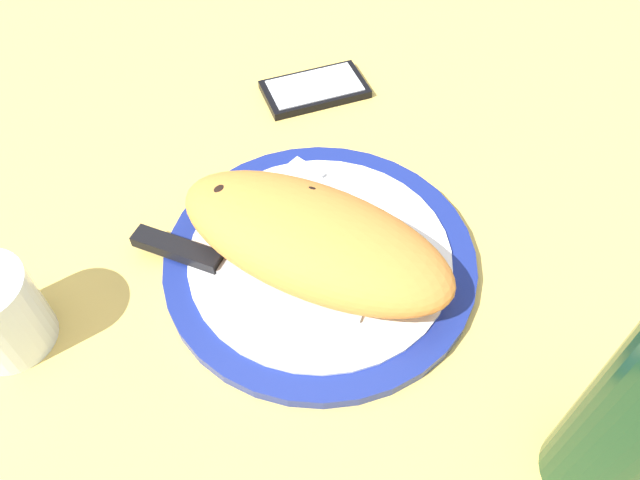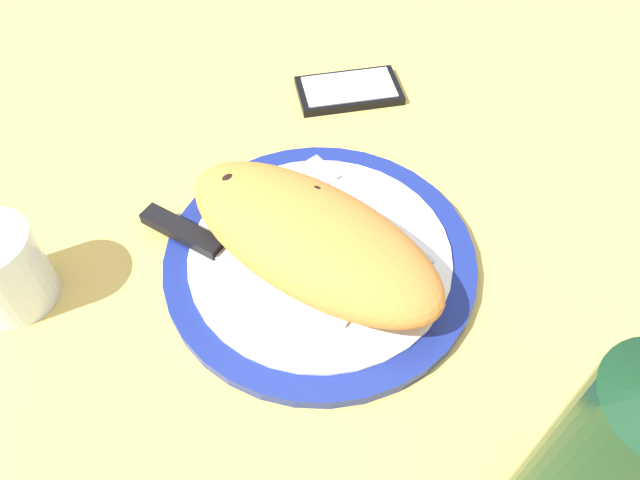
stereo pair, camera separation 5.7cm
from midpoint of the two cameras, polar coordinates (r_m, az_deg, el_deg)
The scene contains 6 objects.
ground_plane at distance 60.68cm, azimuth -2.67°, elevation -3.12°, with size 150.00×150.00×3.00cm, color #DBB756.
plate at distance 58.87cm, azimuth -2.75°, elevation -1.87°, with size 29.85×29.85×1.54cm.
calzone at distance 55.10cm, azimuth -3.61°, elevation -0.08°, with size 27.66×14.19×6.57cm.
fork at distance 62.59cm, azimuth -0.41°, elevation 4.00°, with size 18.01×3.99×0.40cm.
knife at distance 58.54cm, azimuth -13.01°, elevation -2.04°, with size 23.05×5.94×1.20cm.
smartphone at distance 77.23cm, azimuth -2.65°, elevation 13.73°, with size 12.88×13.98×1.16cm.
Camera 1 is at (-18.90, 29.57, 48.08)cm, focal length 34.45 mm.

